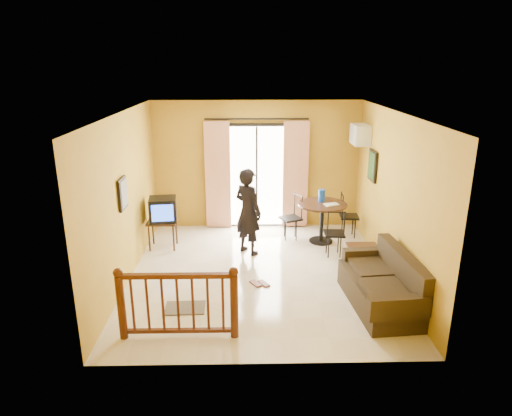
{
  "coord_description": "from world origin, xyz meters",
  "views": [
    {
      "loc": [
        -0.23,
        -7.29,
        3.59
      ],
      "look_at": [
        -0.06,
        0.2,
        1.16
      ],
      "focal_mm": 32.0,
      "sensor_mm": 36.0,
      "label": 1
    }
  ],
  "objects_px": {
    "coffee_table": "(366,260)",
    "sofa": "(384,286)",
    "television": "(163,209)",
    "standing_person": "(248,212)",
    "dining_table": "(322,211)"
  },
  "relations": [
    {
      "from": "television",
      "to": "dining_table",
      "type": "xyz_separation_m",
      "value": [
        3.18,
        0.24,
        -0.14
      ]
    },
    {
      "from": "sofa",
      "to": "standing_person",
      "type": "distance_m",
      "value": 2.98
    },
    {
      "from": "dining_table",
      "to": "sofa",
      "type": "relative_size",
      "value": 0.53
    },
    {
      "from": "coffee_table",
      "to": "sofa",
      "type": "height_order",
      "value": "sofa"
    },
    {
      "from": "standing_person",
      "to": "sofa",
      "type": "bearing_deg",
      "value": 178.37
    },
    {
      "from": "coffee_table",
      "to": "standing_person",
      "type": "distance_m",
      "value": 2.37
    },
    {
      "from": "television",
      "to": "standing_person",
      "type": "height_order",
      "value": "standing_person"
    },
    {
      "from": "sofa",
      "to": "television",
      "type": "bearing_deg",
      "value": 142.42
    },
    {
      "from": "coffee_table",
      "to": "sofa",
      "type": "relative_size",
      "value": 0.52
    },
    {
      "from": "television",
      "to": "coffee_table",
      "type": "bearing_deg",
      "value": -27.34
    },
    {
      "from": "sofa",
      "to": "coffee_table",
      "type": "bearing_deg",
      "value": 85.23
    },
    {
      "from": "dining_table",
      "to": "standing_person",
      "type": "distance_m",
      "value": 1.61
    },
    {
      "from": "television",
      "to": "sofa",
      "type": "bearing_deg",
      "value": -40.06
    },
    {
      "from": "coffee_table",
      "to": "dining_table",
      "type": "bearing_deg",
      "value": 108.77
    },
    {
      "from": "television",
      "to": "dining_table",
      "type": "distance_m",
      "value": 3.2
    }
  ]
}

